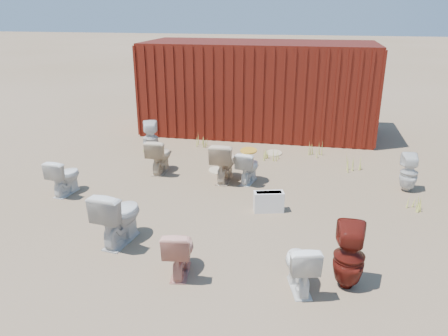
% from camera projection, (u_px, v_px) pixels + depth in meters
% --- Properties ---
extents(ground, '(100.00, 100.00, 0.00)m').
position_uv_depth(ground, '(217.00, 210.00, 7.43)').
color(ground, brown).
rests_on(ground, ground).
extents(shipping_container, '(6.00, 2.40, 2.40)m').
position_uv_depth(shipping_container, '(258.00, 88.00, 11.79)').
color(shipping_container, '#55160E').
rests_on(shipping_container, ground).
extents(toilet_front_a, '(0.46, 0.71, 0.68)m').
position_uv_depth(toilet_front_a, '(65.00, 176.00, 7.99)').
color(toilet_front_a, white).
rests_on(toilet_front_a, ground).
extents(toilet_front_pink, '(0.45, 0.69, 0.66)m').
position_uv_depth(toilet_front_pink, '(179.00, 250.00, 5.58)').
color(toilet_front_pink, tan).
rests_on(toilet_front_pink, ground).
extents(toilet_front_c, '(0.58, 0.88, 0.84)m').
position_uv_depth(toilet_front_c, '(119.00, 216.00, 6.30)').
color(toilet_front_c, silver).
rests_on(toilet_front_c, ground).
extents(toilet_front_maroon, '(0.39, 0.40, 0.84)m').
position_uv_depth(toilet_front_maroon, '(349.00, 257.00, 5.27)').
color(toilet_front_maroon, '#5E1710').
rests_on(toilet_front_maroon, ground).
extents(toilet_front_e, '(0.53, 0.72, 0.66)m').
position_uv_depth(toilet_front_e, '(300.00, 265.00, 5.26)').
color(toilet_front_e, white).
rests_on(toilet_front_e, ground).
extents(toilet_back_a, '(0.45, 0.46, 0.79)m').
position_uv_depth(toilet_back_a, '(151.00, 138.00, 10.08)').
color(toilet_back_a, silver).
rests_on(toilet_back_a, ground).
extents(toilet_back_beige_left, '(0.42, 0.72, 0.72)m').
position_uv_depth(toilet_back_beige_left, '(160.00, 156.00, 9.03)').
color(toilet_back_beige_left, beige).
rests_on(toilet_back_beige_left, ground).
extents(toilet_back_beige_right, '(0.47, 0.80, 0.80)m').
position_uv_depth(toilet_back_beige_right, '(224.00, 161.00, 8.58)').
color(toilet_back_beige_right, beige).
rests_on(toilet_back_beige_right, ground).
extents(toilet_back_yellowlid, '(0.48, 0.69, 0.64)m').
position_uv_depth(toilet_back_yellowlid, '(248.00, 167.00, 8.51)').
color(toilet_back_yellowlid, white).
rests_on(toilet_back_yellowlid, ground).
extents(toilet_back_e, '(0.34, 0.35, 0.72)m').
position_uv_depth(toilet_back_e, '(409.00, 173.00, 8.10)').
color(toilet_back_e, silver).
rests_on(toilet_back_e, ground).
extents(yellow_lid, '(0.33, 0.41, 0.02)m').
position_uv_depth(yellow_lid, '(249.00, 151.00, 8.40)').
color(yellow_lid, '#C68A23').
rests_on(yellow_lid, toilet_back_yellowlid).
extents(loose_tank, '(0.54, 0.33, 0.35)m').
position_uv_depth(loose_tank, '(269.00, 202.00, 7.34)').
color(loose_tank, white).
rests_on(loose_tank, ground).
extents(loose_lid_near, '(0.42, 0.52, 0.02)m').
position_uv_depth(loose_lid_near, '(274.00, 153.00, 10.30)').
color(loose_lid_near, '#C8B891').
rests_on(loose_lid_near, ground).
extents(loose_lid_far, '(0.54, 0.58, 0.02)m').
position_uv_depth(loose_lid_far, '(217.00, 171.00, 9.20)').
color(loose_lid_far, beige).
rests_on(loose_lid_far, ground).
extents(weed_clump_a, '(0.36, 0.36, 0.30)m').
position_uv_depth(weed_clump_a, '(150.00, 147.00, 10.31)').
color(weed_clump_a, '#BABD4B').
rests_on(weed_clump_a, ground).
extents(weed_clump_b, '(0.32, 0.32, 0.29)m').
position_uv_depth(weed_clump_b, '(272.00, 153.00, 9.88)').
color(weed_clump_b, '#BABD4B').
rests_on(weed_clump_b, ground).
extents(weed_clump_c, '(0.36, 0.36, 0.33)m').
position_uv_depth(weed_clump_c, '(355.00, 164.00, 9.13)').
color(weed_clump_c, '#BABD4B').
rests_on(weed_clump_c, ground).
extents(weed_clump_d, '(0.30, 0.30, 0.30)m').
position_uv_depth(weed_clump_d, '(201.00, 140.00, 10.82)').
color(weed_clump_d, '#BABD4B').
rests_on(weed_clump_d, ground).
extents(weed_clump_e, '(0.34, 0.34, 0.34)m').
position_uv_depth(weed_clump_e, '(315.00, 149.00, 10.05)').
color(weed_clump_e, '#BABD4B').
rests_on(weed_clump_e, ground).
extents(weed_clump_f, '(0.28, 0.28, 0.22)m').
position_uv_depth(weed_clump_f, '(412.00, 202.00, 7.46)').
color(weed_clump_f, '#BABD4B').
rests_on(weed_clump_f, ground).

